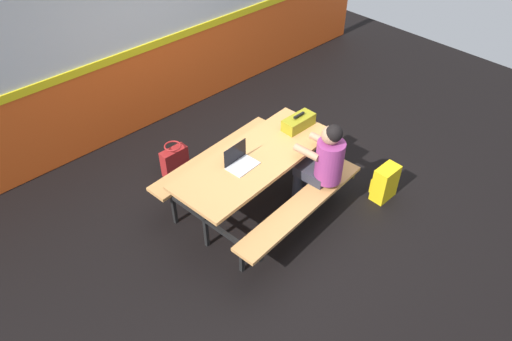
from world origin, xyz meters
The scene contains 8 objects.
ground_plane centered at (0.00, 0.00, -0.01)m, with size 10.00×10.00×0.02m, color black.
accent_backdrop centered at (0.00, 2.32, 1.25)m, with size 8.00×0.14×2.60m.
picnic_table_main centered at (-0.47, 0.00, 0.58)m, with size 1.99×1.70×0.74m.
student_nearer centered at (0.03, -0.52, 0.71)m, with size 0.38×0.53×1.21m.
laptop_silver centered at (-0.68, 0.02, 0.79)m, with size 0.34×0.25×0.22m.
toolbox_grey centered at (0.26, 0.06, 0.81)m, with size 0.40×0.18×0.18m.
backpack_dark centered at (0.74, -0.91, 0.22)m, with size 0.30×0.22×0.44m.
tote_bag_bright centered at (-0.78, 1.14, 0.19)m, with size 0.34×0.21×0.43m.
Camera 1 is at (-3.18, -2.86, 3.89)m, focal length 33.20 mm.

